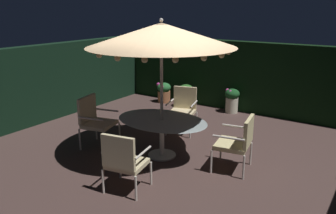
% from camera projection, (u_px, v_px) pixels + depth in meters
% --- Properties ---
extents(ground_plane, '(8.09, 7.60, 0.02)m').
position_uv_depth(ground_plane, '(172.00, 156.00, 6.68)').
color(ground_plane, '#47332F').
extents(hedge_backdrop_rear, '(8.09, 0.30, 1.91)m').
position_uv_depth(hedge_backdrop_rear, '(246.00, 77.00, 9.32)').
color(hedge_backdrop_rear, black).
rests_on(hedge_backdrop_rear, ground_plane).
extents(hedge_backdrop_left, '(0.30, 7.60, 1.91)m').
position_uv_depth(hedge_backdrop_left, '(41.00, 84.00, 8.50)').
color(hedge_backdrop_left, black).
rests_on(hedge_backdrop_left, ground_plane).
extents(patio_dining_table, '(1.83, 1.29, 0.75)m').
position_uv_depth(patio_dining_table, '(162.00, 125.00, 6.52)').
color(patio_dining_table, beige).
rests_on(patio_dining_table, ground_plane).
extents(patio_umbrella, '(2.69, 2.69, 2.61)m').
position_uv_depth(patio_umbrella, '(161.00, 35.00, 6.04)').
color(patio_umbrella, silver).
rests_on(patio_umbrella, ground_plane).
extents(patio_chair_north, '(0.70, 0.66, 0.99)m').
position_uv_depth(patio_chair_north, '(123.00, 159.00, 5.23)').
color(patio_chair_north, beige).
rests_on(patio_chair_north, ground_plane).
extents(patio_chair_northeast, '(0.70, 0.74, 0.99)m').
position_uv_depth(patio_chair_northeast, '(238.00, 140.00, 5.96)').
color(patio_chair_northeast, beige).
rests_on(patio_chair_northeast, ground_plane).
extents(patio_chair_east, '(0.74, 0.76, 1.02)m').
position_uv_depth(patio_chair_east, '(183.00, 107.00, 7.88)').
color(patio_chair_east, silver).
rests_on(patio_chair_east, ground_plane).
extents(patio_chair_southeast, '(0.74, 0.78, 1.05)m').
position_uv_depth(patio_chair_southeast, '(95.00, 118.00, 7.01)').
color(patio_chair_southeast, beige).
rests_on(patio_chair_southeast, ground_plane).
extents(potted_plant_back_center, '(0.40, 0.40, 0.66)m').
position_uv_depth(potted_plant_back_center, '(232.00, 99.00, 9.33)').
color(potted_plant_back_center, beige).
rests_on(potted_plant_back_center, ground_plane).
extents(potted_plant_back_left, '(0.44, 0.44, 0.66)m').
position_uv_depth(potted_plant_back_left, '(186.00, 96.00, 9.87)').
color(potted_plant_back_left, tan).
rests_on(potted_plant_back_left, ground_plane).
extents(potted_plant_back_right, '(0.42, 0.41, 0.60)m').
position_uv_depth(potted_plant_back_right, '(164.00, 92.00, 10.35)').
color(potted_plant_back_right, '#A5643F').
rests_on(potted_plant_back_right, ground_plane).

